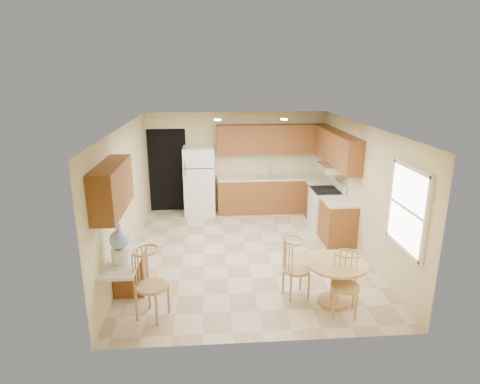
{
  "coord_description": "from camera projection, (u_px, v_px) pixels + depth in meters",
  "views": [
    {
      "loc": [
        -0.68,
        -7.24,
        3.43
      ],
      "look_at": [
        -0.1,
        0.3,
        1.17
      ],
      "focal_mm": 30.0,
      "sensor_mm": 36.0,
      "label": 1
    }
  ],
  "objects": [
    {
      "name": "chair_table_a",
      "position": [
        298.0,
        265.0,
        6.17
      ],
      "size": [
        0.43,
        0.55,
        0.96
      ],
      "rotation": [
        0.0,
        0.0,
        -1.36
      ],
      "color": "tan",
      "rests_on": "floor"
    },
    {
      "name": "wall_left",
      "position": [
        126.0,
        195.0,
        7.43
      ],
      "size": [
        0.02,
        5.5,
        2.5
      ],
      "primitive_type": "cube",
      "color": "beige",
      "rests_on": "floor"
    },
    {
      "name": "can_light_a",
      "position": [
        218.0,
        120.0,
        8.35
      ],
      "size": [
        0.14,
        0.14,
        0.02
      ],
      "primitive_type": "cylinder",
      "color": "white",
      "rests_on": "ceiling"
    },
    {
      "name": "wall_right",
      "position": [
        362.0,
        190.0,
        7.75
      ],
      "size": [
        0.02,
        5.5,
        2.5
      ],
      "primitive_type": "cube",
      "color": "beige",
      "rests_on": "floor"
    },
    {
      "name": "counter_back",
      "position": [
        272.0,
        178.0,
        10.1
      ],
      "size": [
        2.75,
        0.63,
        0.04
      ],
      "primitive_type": "cube",
      "color": "beige",
      "rests_on": "base_cab_back"
    },
    {
      "name": "range_hood",
      "position": [
        332.0,
        168.0,
        8.81
      ],
      "size": [
        0.5,
        0.76,
        0.14
      ],
      "primitive_type": "cube",
      "color": "silver",
      "rests_on": "upper_cab_right"
    },
    {
      "name": "stove",
      "position": [
        326.0,
        209.0,
        9.08
      ],
      "size": [
        0.65,
        0.76,
        1.09
      ],
      "color": "white",
      "rests_on": "floor"
    },
    {
      "name": "upper_cab_right",
      "position": [
        337.0,
        148.0,
        8.73
      ],
      "size": [
        0.33,
        2.42,
        0.7
      ],
      "primitive_type": "cube",
      "color": "brown",
      "rests_on": "wall_right"
    },
    {
      "name": "can_light_b",
      "position": [
        284.0,
        119.0,
        8.45
      ],
      "size": [
        0.14,
        0.14,
        0.02
      ],
      "primitive_type": "cylinder",
      "color": "white",
      "rests_on": "ceiling"
    },
    {
      "name": "chair_desk",
      "position": [
        150.0,
        281.0,
        5.6
      ],
      "size": [
        0.46,
        0.6,
        1.05
      ],
      "rotation": [
        0.0,
        0.0,
        -2.0
      ],
      "color": "tan",
      "rests_on": "floor"
    },
    {
      "name": "floor",
      "position": [
        246.0,
        253.0,
        7.95
      ],
      "size": [
        5.5,
        5.5,
        0.0
      ],
      "primitive_type": "plane",
      "color": "beige",
      "rests_on": "ground"
    },
    {
      "name": "counter_right_b",
      "position": [
        339.0,
        202.0,
        8.22
      ],
      "size": [
        0.63,
        0.8,
        0.04
      ],
      "primitive_type": "cube",
      "color": "beige",
      "rests_on": "base_cab_right_b"
    },
    {
      "name": "chair_table_b",
      "position": [
        348.0,
        282.0,
        5.68
      ],
      "size": [
        0.42,
        0.44,
        0.96
      ],
      "rotation": [
        0.0,
        0.0,
        2.91
      ],
      "color": "tan",
      "rests_on": "floor"
    },
    {
      "name": "doorway",
      "position": [
        168.0,
        171.0,
        10.13
      ],
      "size": [
        0.9,
        0.02,
        2.1
      ],
      "primitive_type": "cube",
      "color": "black",
      "rests_on": "floor"
    },
    {
      "name": "desk_top",
      "position": [
        123.0,
        260.0,
        5.96
      ],
      "size": [
        0.5,
        1.2,
        0.04
      ],
      "primitive_type": "cube",
      "color": "beige",
      "rests_on": "desk_pedestal"
    },
    {
      "name": "water_crock",
      "position": [
        120.0,
        246.0,
        5.77
      ],
      "size": [
        0.28,
        0.28,
        0.59
      ],
      "color": "white",
      "rests_on": "desk_top"
    },
    {
      "name": "counter_right_a",
      "position": [
        320.0,
        183.0,
        9.61
      ],
      "size": [
        0.63,
        0.59,
        0.04
      ],
      "primitive_type": "cube",
      "color": "beige",
      "rests_on": "base_cab_right_a"
    },
    {
      "name": "base_cab_right_a",
      "position": [
        319.0,
        201.0,
        9.74
      ],
      "size": [
        0.6,
        0.59,
        0.87
      ],
      "primitive_type": "cube",
      "color": "brown",
      "rests_on": "floor"
    },
    {
      "name": "upper_cab_left",
      "position": [
        112.0,
        188.0,
        5.74
      ],
      "size": [
        0.33,
        1.4,
        0.7
      ],
      "primitive_type": "cube",
      "color": "brown",
      "rests_on": "wall_left"
    },
    {
      "name": "dining_table",
      "position": [
        335.0,
        277.0,
        6.1
      ],
      "size": [
        0.93,
        0.93,
        0.69
      ],
      "rotation": [
        0.0,
        0.0,
        -0.26
      ],
      "color": "tan",
      "rests_on": "floor"
    },
    {
      "name": "window",
      "position": [
        408.0,
        209.0,
        5.91
      ],
      "size": [
        0.06,
        1.12,
        1.3
      ],
      "color": "white",
      "rests_on": "wall_right"
    },
    {
      "name": "wall_back",
      "position": [
        237.0,
        162.0,
        10.22
      ],
      "size": [
        4.5,
        0.02,
        2.5
      ],
      "primitive_type": "cube",
      "color": "beige",
      "rests_on": "floor"
    },
    {
      "name": "refrigerator",
      "position": [
        199.0,
        181.0,
        9.93
      ],
      "size": [
        0.75,
        0.73,
        1.7
      ],
      "color": "white",
      "rests_on": "floor"
    },
    {
      "name": "base_cab_back",
      "position": [
        272.0,
        195.0,
        10.23
      ],
      "size": [
        2.75,
        0.6,
        0.87
      ],
      "primitive_type": "cube",
      "color": "brown",
      "rests_on": "floor"
    },
    {
      "name": "wall_front",
      "position": [
        267.0,
        256.0,
        4.96
      ],
      "size": [
        4.5,
        0.02,
        2.5
      ],
      "primitive_type": "cube",
      "color": "beige",
      "rests_on": "floor"
    },
    {
      "name": "upper_cab_back",
      "position": [
        272.0,
        139.0,
        9.95
      ],
      "size": [
        2.75,
        0.33,
        0.7
      ],
      "primitive_type": "cube",
      "color": "brown",
      "rests_on": "wall_back"
    },
    {
      "name": "base_cab_right_b",
      "position": [
        338.0,
        222.0,
        8.35
      ],
      "size": [
        0.6,
        0.8,
        0.87
      ],
      "primitive_type": "cube",
      "color": "brown",
      "rests_on": "floor"
    },
    {
      "name": "sink",
      "position": [
        271.0,
        177.0,
        10.09
      ],
      "size": [
        0.78,
        0.44,
        0.01
      ],
      "primitive_type": "cube",
      "color": "silver",
      "rests_on": "counter_back"
    },
    {
      "name": "ceiling",
      "position": [
        247.0,
        126.0,
        7.23
      ],
      "size": [
        4.5,
        5.5,
        0.02
      ],
      "primitive_type": "cube",
      "color": "white",
      "rests_on": "wall_back"
    },
    {
      "name": "desk_pedestal",
      "position": [
        130.0,
        272.0,
        6.44
      ],
      "size": [
        0.48,
        0.42,
        0.72
      ],
      "primitive_type": "cube",
      "color": "brown",
      "rests_on": "floor"
    }
  ]
}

